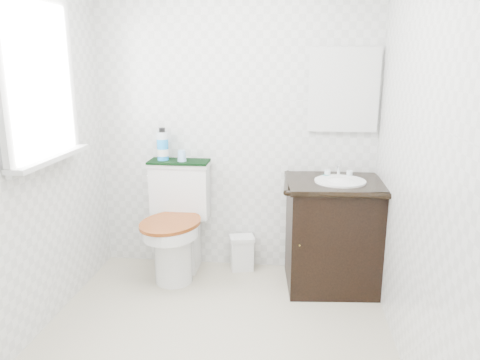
% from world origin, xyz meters
% --- Properties ---
extents(floor, '(2.40, 2.40, 0.00)m').
position_xyz_m(floor, '(0.00, 0.00, 0.00)').
color(floor, '#B1AC8E').
rests_on(floor, ground).
extents(wall_back, '(2.40, 0.00, 2.40)m').
position_xyz_m(wall_back, '(0.00, 1.20, 1.20)').
color(wall_back, silver).
rests_on(wall_back, ground).
extents(wall_front, '(2.40, 0.00, 2.40)m').
position_xyz_m(wall_front, '(0.00, -1.20, 1.20)').
color(wall_front, silver).
rests_on(wall_front, ground).
extents(wall_left, '(0.00, 2.40, 2.40)m').
position_xyz_m(wall_left, '(-1.10, 0.00, 1.20)').
color(wall_left, silver).
rests_on(wall_left, ground).
extents(wall_right, '(0.00, 2.40, 2.40)m').
position_xyz_m(wall_right, '(1.10, 0.00, 1.20)').
color(wall_right, silver).
rests_on(wall_right, ground).
extents(window, '(0.02, 0.70, 0.90)m').
position_xyz_m(window, '(-1.07, 0.25, 1.55)').
color(window, white).
rests_on(window, wall_left).
extents(mirror, '(0.50, 0.02, 0.60)m').
position_xyz_m(mirror, '(0.82, 1.18, 1.45)').
color(mirror, silver).
rests_on(mirror, wall_back).
extents(toilet, '(0.52, 0.69, 0.88)m').
position_xyz_m(toilet, '(-0.44, 0.96, 0.38)').
color(toilet, silver).
rests_on(toilet, floor).
extents(vanity, '(0.75, 0.66, 0.92)m').
position_xyz_m(vanity, '(0.77, 0.90, 0.43)').
color(vanity, black).
rests_on(vanity, floor).
extents(trash_bin, '(0.23, 0.20, 0.28)m').
position_xyz_m(trash_bin, '(0.06, 1.10, 0.15)').
color(trash_bin, white).
rests_on(trash_bin, floor).
extents(towel, '(0.47, 0.22, 0.02)m').
position_xyz_m(towel, '(-0.44, 1.09, 0.89)').
color(towel, black).
rests_on(towel, toilet).
extents(mouthwash_bottle, '(0.09, 0.09, 0.26)m').
position_xyz_m(mouthwash_bottle, '(-0.56, 1.10, 1.02)').
color(mouthwash_bottle, '#1B8FE8').
rests_on(mouthwash_bottle, towel).
extents(cup, '(0.07, 0.07, 0.09)m').
position_xyz_m(cup, '(-0.41, 1.07, 0.95)').
color(cup, '#85ACD9').
rests_on(cup, towel).
extents(soap_bar, '(0.07, 0.04, 0.02)m').
position_xyz_m(soap_bar, '(0.70, 1.02, 0.83)').
color(soap_bar, '#187772').
rests_on(soap_bar, vanity).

